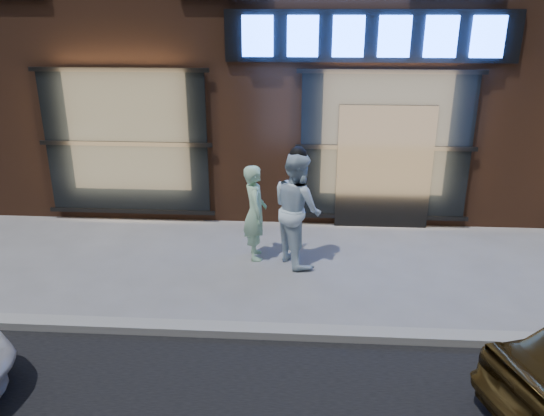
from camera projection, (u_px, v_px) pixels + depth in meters
The scene contains 4 objects.
ground at pixel (417, 341), 6.88m from camera, with size 90.00×90.00×0.00m, color slate.
curb at pixel (418, 337), 6.86m from camera, with size 60.00×0.25×0.12m, color gray.
man_bowtie at pixel (255, 212), 8.94m from camera, with size 0.60×0.40×1.65m, color #B6F0C5.
man_cap at pixel (297, 209), 8.74m from camera, with size 0.93×0.73×1.92m, color white.
Camera 1 is at (-1.51, -5.95, 4.03)m, focal length 35.00 mm.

